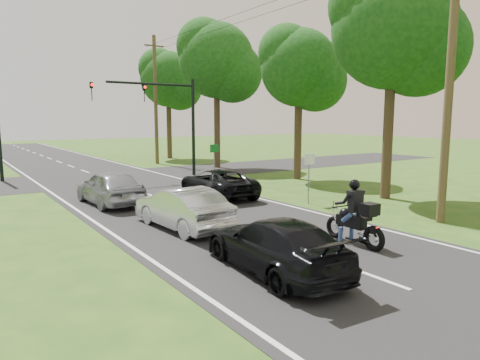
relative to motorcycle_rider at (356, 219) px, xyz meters
name	(u,v)px	position (x,y,z in m)	size (l,w,h in m)	color
ground	(264,237)	(-1.65, 2.11, -0.75)	(140.00, 140.00, 0.00)	#274D15
road	(140,191)	(-1.65, 12.11, -0.74)	(8.00, 100.00, 0.01)	black
cross_road	(103,178)	(-1.65, 18.11, -0.74)	(60.00, 7.00, 0.01)	black
motorcycle_rider	(356,219)	(0.00, 0.00, 0.00)	(0.62, 2.20, 1.90)	black
dark_suv	(217,183)	(0.72, 8.64, -0.09)	(2.14, 4.64, 1.29)	black
silver_sedan	(182,208)	(-3.24, 4.39, -0.05)	(1.44, 4.12, 1.36)	silver
silver_suv	(109,187)	(-3.90, 9.75, 0.00)	(1.73, 4.30, 1.47)	#999BA1
dark_car_behind	(275,245)	(-3.27, -0.40, -0.10)	(1.77, 4.36, 1.26)	black
traffic_signal	(166,109)	(1.69, 16.11, 3.39)	(6.38, 0.44, 6.00)	black
utility_pole_near	(450,72)	(4.55, 0.11, 4.34)	(1.60, 0.28, 10.00)	brown
utility_pole_far	(156,100)	(4.55, 24.11, 4.34)	(1.60, 0.28, 10.00)	brown
sign_white	(309,166)	(3.05, 5.09, 0.85)	(0.55, 0.07, 2.12)	slate
sign_green	(214,154)	(3.25, 13.09, 0.85)	(0.55, 0.07, 2.12)	slate
tree_row_b	(402,35)	(7.14, 3.87, 6.39)	(5.60, 5.43, 10.06)	#332316
tree_row_c	(305,73)	(8.10, 10.91, 5.49)	(4.80, 4.65, 8.76)	#332316
tree_row_d	(222,65)	(7.45, 18.87, 6.69)	(5.76, 5.58, 10.45)	#332316
tree_row_e	(172,82)	(7.82, 27.89, 6.09)	(5.28, 5.12, 9.61)	#332316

